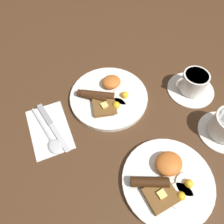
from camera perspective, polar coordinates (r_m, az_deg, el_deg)
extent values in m
plane|color=#4C301C|center=(0.74, -0.82, 3.59)|extent=(3.00, 3.00, 0.00)
cylinder|color=white|center=(0.74, -0.82, 3.94)|extent=(0.26, 0.26, 0.01)
cylinder|color=white|center=(0.73, 3.06, 4.12)|extent=(0.07, 0.07, 0.01)
sphere|color=yellow|center=(0.72, 3.33, 4.44)|extent=(0.02, 0.02, 0.02)
cylinder|color=white|center=(0.70, 1.15, 1.49)|extent=(0.07, 0.07, 0.01)
sphere|color=yellow|center=(0.69, 1.02, 1.72)|extent=(0.02, 0.02, 0.02)
ellipsoid|color=orange|center=(0.75, -0.18, 7.87)|extent=(0.06, 0.06, 0.03)
cylinder|color=#3B200E|center=(0.72, -5.23, 4.12)|extent=(0.09, 0.09, 0.02)
cylinder|color=#432412|center=(0.72, -3.76, 4.48)|extent=(0.10, 0.08, 0.03)
cube|color=brown|center=(0.70, -1.98, 1.34)|extent=(0.09, 0.08, 0.01)
cube|color=#F4E072|center=(0.69, -2.00, 1.81)|extent=(0.02, 0.02, 0.01)
cylinder|color=white|center=(0.63, 14.37, -17.15)|extent=(0.24, 0.24, 0.01)
cylinder|color=white|center=(0.63, 19.12, -17.36)|extent=(0.06, 0.06, 0.01)
sphere|color=yellow|center=(0.62, 19.40, -17.20)|extent=(0.02, 0.02, 0.02)
cylinder|color=white|center=(0.61, 17.38, -20.28)|extent=(0.07, 0.07, 0.01)
sphere|color=yellow|center=(0.61, 17.58, -20.18)|extent=(0.02, 0.02, 0.02)
ellipsoid|color=orange|center=(0.62, 14.59, -12.89)|extent=(0.08, 0.07, 0.03)
cylinder|color=#381E0C|center=(0.59, 9.83, -17.62)|extent=(0.10, 0.07, 0.03)
cube|color=brown|center=(0.60, 12.68, -20.42)|extent=(0.08, 0.07, 0.01)
cube|color=#F4E072|center=(0.59, 12.87, -20.20)|extent=(0.02, 0.02, 0.01)
cylinder|color=white|center=(0.81, 19.84, 5.61)|extent=(0.16, 0.16, 0.01)
cylinder|color=white|center=(0.78, 20.64, 7.34)|extent=(0.09, 0.09, 0.07)
cylinder|color=brown|center=(0.76, 21.35, 8.87)|extent=(0.08, 0.08, 0.00)
torus|color=white|center=(0.76, 17.77, 7.37)|extent=(0.05, 0.02, 0.05)
cylinder|color=white|center=(0.75, 26.89, -4.58)|extent=(0.15, 0.15, 0.01)
cube|color=white|center=(0.70, -16.04, -4.28)|extent=(0.13, 0.19, 0.01)
cube|color=silver|center=(0.68, -13.54, -6.48)|extent=(0.03, 0.11, 0.00)
cube|color=#9E9EA3|center=(0.73, -17.09, -0.60)|extent=(0.03, 0.09, 0.01)
ellipsoid|color=silver|center=(0.66, -14.59, -8.69)|extent=(0.04, 0.06, 0.01)
cube|color=silver|center=(0.71, -17.93, -2.91)|extent=(0.03, 0.14, 0.00)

